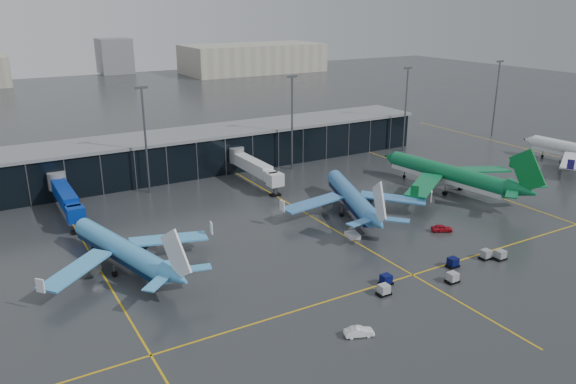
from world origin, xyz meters
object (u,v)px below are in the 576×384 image
airliner_arkefly (120,237)px  service_van_white (359,332)px  baggage_carts (446,270)px  service_van_red (442,228)px  airliner_klm_near (352,187)px  airliner_aer_lingus (448,163)px  mobile_airstair (353,233)px

airliner_arkefly → service_van_white: size_ratio=9.06×
baggage_carts → service_van_red: (12.95, 13.83, -0.04)m
airliner_klm_near → baggage_carts: size_ratio=1.35×
baggage_carts → service_van_white: 25.20m
airliner_klm_near → airliner_aer_lingus: (29.00, 0.71, 0.95)m
airliner_arkefly → airliner_klm_near: size_ratio=0.97×
baggage_carts → service_van_red: 18.95m
airliner_arkefly → airliner_aer_lingus: size_ratio=0.84×
airliner_klm_near → service_van_white: bearing=-105.2°
airliner_klm_near → mobile_airstair: bearing=-105.2°
airliner_aer_lingus → baggage_carts: bearing=-142.7°
mobile_airstair → service_van_red: mobile_airstair is taller
airliner_klm_near → service_van_white: size_ratio=9.33×
airliner_aer_lingus → service_van_white: 69.72m
airliner_arkefly → airliner_klm_near: bearing=-12.5°
airliner_arkefly → service_van_white: 43.97m
service_van_red → airliner_aer_lingus: bearing=-18.1°
baggage_carts → mobile_airstair: bearing=101.2°
service_van_red → service_van_white: service_van_red is taller
airliner_arkefly → mobile_airstair: size_ratio=10.36×
airliner_aer_lingus → baggage_carts: airliner_aer_lingus is taller
airliner_aer_lingus → airliner_arkefly: bearing=174.5°
baggage_carts → mobile_airstair: 21.03m
airliner_klm_near → service_van_red: (9.24, -17.89, -5.19)m
airliner_arkefly → airliner_klm_near: (50.19, 1.92, 0.17)m
service_van_white → airliner_arkefly: bearing=50.6°
mobile_airstair → airliner_klm_near: bearing=67.7°
airliner_klm_near → service_van_red: size_ratio=9.17×
airliner_arkefly → baggage_carts: 55.45m
airliner_klm_near → service_van_red: bearing=-42.8°
baggage_carts → service_van_red: baggage_carts is taller
service_van_red → service_van_white: (-36.96, -21.48, -0.04)m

